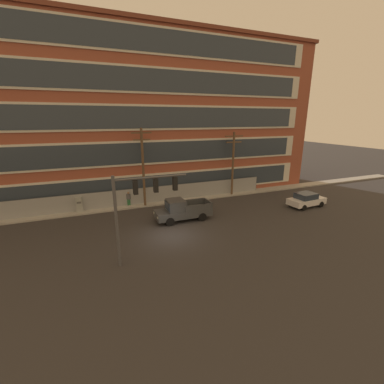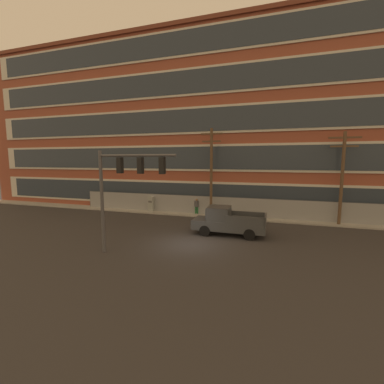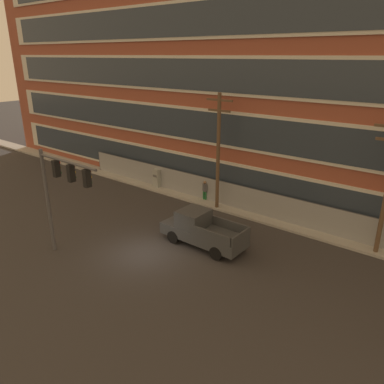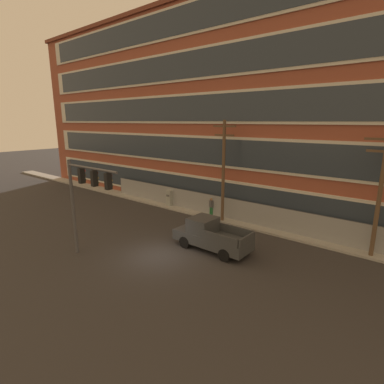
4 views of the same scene
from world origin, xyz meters
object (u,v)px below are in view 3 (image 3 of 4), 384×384
Objects in this scene: pedestrian_near_cabinet at (205,190)px; pickup_truck_dark_grey at (201,230)px; electrical_cabinet at (157,179)px; traffic_signal_mast at (60,184)px; utility_pole_near_corner at (218,148)px.

pickup_truck_dark_grey is at bearing -54.91° from pedestrian_near_cabinet.
electrical_cabinet is 1.00× the size of pedestrian_near_cabinet.
traffic_signal_mast is 11.34m from utility_pole_near_corner.
electrical_cabinet is at bearing 109.65° from traffic_signal_mast.
traffic_signal_mast reaches higher than pickup_truck_dark_grey.
pickup_truck_dark_grey is (4.96, 5.89, -3.44)m from traffic_signal_mast.
traffic_signal_mast is 3.59× the size of electrical_cabinet.
utility_pole_near_corner is (-2.46, 5.17, 3.66)m from pickup_truck_dark_grey.
electrical_cabinet reaches higher than pedestrian_near_cabinet.
traffic_signal_mast is at bearing -94.13° from pedestrian_near_cabinet.
electrical_cabinet is (-6.63, 0.53, -3.78)m from utility_pole_near_corner.
traffic_signal_mast is at bearing -70.35° from electrical_cabinet.
traffic_signal_mast is at bearing -130.08° from pickup_truck_dark_grey.
pickup_truck_dark_grey reaches higher than pedestrian_near_cabinet.
pedestrian_near_cabinet is at bearing 125.09° from pickup_truck_dark_grey.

